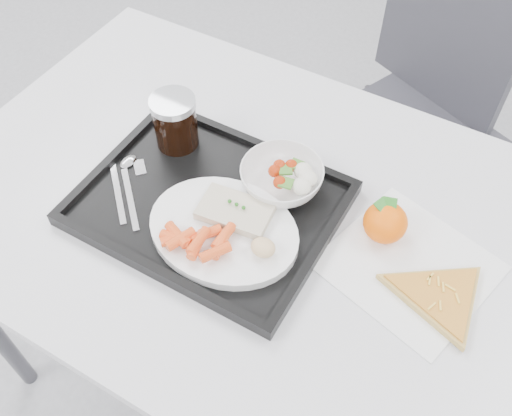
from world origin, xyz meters
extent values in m
cube|color=#ACACAE|center=(0.00, 0.30, 0.73)|extent=(1.20, 0.80, 0.03)
cylinder|color=#47474C|center=(-0.54, 0.64, 0.36)|extent=(0.04, 0.04, 0.72)
cube|color=#34343B|center=(0.12, 0.92, 0.45)|extent=(0.55, 0.55, 0.04)
cube|color=#34343B|center=(0.12, 1.11, 0.70)|extent=(0.40, 0.19, 0.46)
cylinder|color=#47474C|center=(-0.06, 0.74, 0.21)|extent=(0.03, 0.03, 0.43)
cylinder|color=#47474C|center=(0.30, 0.74, 0.21)|extent=(0.03, 0.03, 0.43)
cylinder|color=#47474C|center=(-0.06, 1.10, 0.21)|extent=(0.03, 0.03, 0.43)
cylinder|color=#47474C|center=(0.30, 1.10, 0.21)|extent=(0.03, 0.03, 0.43)
cube|color=black|center=(-0.07, 0.26, 0.76)|extent=(0.45, 0.35, 0.01)
cube|color=black|center=(-0.07, 0.43, 0.77)|extent=(0.45, 0.02, 0.01)
cube|color=black|center=(-0.07, 0.09, 0.77)|extent=(0.45, 0.02, 0.01)
cube|color=black|center=(0.15, 0.26, 0.77)|extent=(0.02, 0.32, 0.01)
cube|color=black|center=(-0.29, 0.26, 0.77)|extent=(0.02, 0.32, 0.01)
cylinder|color=white|center=(-0.01, 0.21, 0.77)|extent=(0.27, 0.27, 0.02)
cube|color=beige|center=(-0.01, 0.25, 0.79)|extent=(0.13, 0.09, 0.02)
sphere|color=#236B1C|center=(-0.02, 0.25, 0.81)|extent=(0.01, 0.01, 0.01)
sphere|color=#236B1C|center=(-0.01, 0.25, 0.81)|extent=(0.01, 0.01, 0.01)
sphere|color=#236B1C|center=(0.01, 0.25, 0.81)|extent=(0.01, 0.01, 0.01)
ellipsoid|color=#F2BC8C|center=(0.07, 0.20, 0.80)|extent=(0.05, 0.05, 0.03)
imported|color=white|center=(0.03, 0.36, 0.79)|extent=(0.15, 0.15, 0.05)
cylinder|color=black|center=(-0.21, 0.36, 0.81)|extent=(0.08, 0.08, 0.10)
cylinder|color=#A5A8AD|center=(-0.21, 0.36, 0.87)|extent=(0.09, 0.09, 0.01)
cube|color=silver|center=(-0.23, 0.19, 0.77)|extent=(0.12, 0.11, 0.00)
ellipsoid|color=silver|center=(-0.26, 0.26, 0.77)|extent=(0.05, 0.05, 0.01)
cube|color=silver|center=(-0.20, 0.19, 0.77)|extent=(0.12, 0.11, 0.00)
cube|color=silver|center=(-0.23, 0.26, 0.77)|extent=(0.04, 0.04, 0.00)
cube|color=white|center=(0.29, 0.32, 0.75)|extent=(0.30, 0.30, 0.00)
ellipsoid|color=orange|center=(0.23, 0.36, 0.79)|extent=(0.09, 0.09, 0.07)
cube|color=#236B1C|center=(0.23, 0.36, 0.81)|extent=(0.04, 0.06, 0.02)
cube|color=#236B1C|center=(0.23, 0.36, 0.81)|extent=(0.06, 0.04, 0.02)
cylinder|color=#B4784F|center=(0.36, 0.28, 0.76)|extent=(0.24, 0.24, 0.01)
cylinder|color=#AC2812|center=(0.36, 0.28, 0.77)|extent=(0.21, 0.21, 0.00)
cube|color=#EABC47|center=(0.36, 0.26, 0.77)|extent=(0.01, 0.02, 0.00)
cube|color=#EABC47|center=(0.35, 0.25, 0.77)|extent=(0.01, 0.02, 0.00)
cube|color=#EABC47|center=(0.35, 0.30, 0.77)|extent=(0.01, 0.02, 0.00)
cube|color=#EABC47|center=(0.38, 0.29, 0.77)|extent=(0.01, 0.02, 0.00)
cube|color=#EABC47|center=(0.36, 0.30, 0.77)|extent=(0.02, 0.01, 0.00)
cube|color=#EABC47|center=(0.33, 0.30, 0.77)|extent=(0.01, 0.02, 0.00)
cube|color=#EABC47|center=(0.34, 0.30, 0.77)|extent=(0.01, 0.02, 0.00)
cube|color=#EABC47|center=(0.33, 0.30, 0.77)|extent=(0.01, 0.02, 0.00)
cylinder|color=#ED521E|center=(0.01, 0.19, 0.80)|extent=(0.02, 0.05, 0.02)
cylinder|color=#ED521E|center=(-0.06, 0.15, 0.79)|extent=(0.05, 0.05, 0.02)
cylinder|color=#ED521E|center=(-0.02, 0.16, 0.80)|extent=(0.02, 0.05, 0.02)
cylinder|color=#ED521E|center=(-0.05, 0.15, 0.80)|extent=(0.04, 0.06, 0.02)
cylinder|color=#ED521E|center=(-0.06, 0.15, 0.80)|extent=(0.06, 0.02, 0.02)
cylinder|color=#ED521E|center=(-0.06, 0.15, 0.80)|extent=(0.06, 0.04, 0.02)
cylinder|color=#ED521E|center=(0.01, 0.17, 0.80)|extent=(0.03, 0.06, 0.02)
cylinder|color=#ED521E|center=(-0.02, 0.15, 0.80)|extent=(0.03, 0.06, 0.02)
cylinder|color=#ED521E|center=(-0.02, 0.18, 0.79)|extent=(0.05, 0.05, 0.02)
cylinder|color=#ED521E|center=(0.01, 0.15, 0.80)|extent=(0.04, 0.05, 0.02)
sphere|color=#A52809|center=(0.01, 0.36, 0.80)|extent=(0.02, 0.02, 0.02)
sphere|color=#A52809|center=(0.01, 0.37, 0.80)|extent=(0.02, 0.02, 0.02)
sphere|color=#A52809|center=(0.03, 0.38, 0.80)|extent=(0.02, 0.02, 0.02)
sphere|color=#A52809|center=(0.03, 0.34, 0.80)|extent=(0.02, 0.02, 0.02)
ellipsoid|color=silver|center=(0.06, 0.38, 0.80)|extent=(0.03, 0.03, 0.03)
ellipsoid|color=silver|center=(0.07, 0.37, 0.80)|extent=(0.03, 0.03, 0.03)
ellipsoid|color=silver|center=(0.07, 0.35, 0.80)|extent=(0.03, 0.03, 0.03)
cube|color=#427928|center=(0.04, 0.34, 0.80)|extent=(0.03, 0.03, 0.00)
cube|color=#427928|center=(0.03, 0.37, 0.80)|extent=(0.03, 0.03, 0.00)
cube|color=#427928|center=(0.04, 0.39, 0.80)|extent=(0.02, 0.02, 0.00)
camera|label=1|loc=(0.33, -0.26, 1.57)|focal=40.00mm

